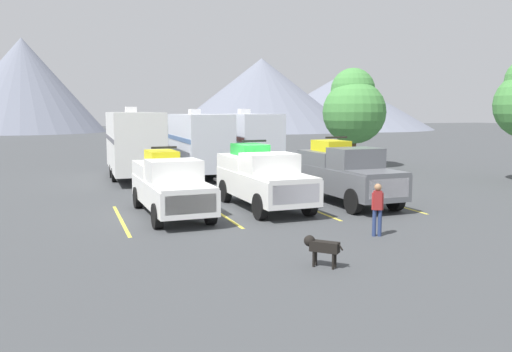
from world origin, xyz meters
The scene contains 15 objects.
ground_plane centered at (0.00, 0.00, 0.00)m, with size 240.00×240.00×0.00m, color #3F4244.
pickup_truck_a centered at (-3.54, -0.27, 1.12)m, with size 2.18×5.82×2.43m.
pickup_truck_b centered at (0.11, -0.08, 1.21)m, with size 2.31×5.78×2.60m.
pickup_truck_c centered at (3.64, -0.38, 1.26)m, with size 2.24×5.55×2.70m.
lot_stripe_a centered at (-5.33, -0.70, 0.00)m, with size 0.12×5.50×0.01m, color gold.
lot_stripe_b centered at (-1.78, -0.70, 0.00)m, with size 0.12×5.50×0.01m, color gold.
lot_stripe_c centered at (1.78, -0.70, 0.00)m, with size 0.12×5.50×0.01m, color gold.
lot_stripe_d centered at (5.33, -0.70, 0.00)m, with size 0.12×5.50×0.01m, color gold.
camper_trailer_a centered at (-3.50, 10.50, 2.10)m, with size 2.74×9.06×3.99m.
camper_trailer_b centered at (0.12, 10.29, 2.04)m, with size 2.52×8.50×3.87m.
camper_trailer_c centered at (3.15, 10.39, 2.04)m, with size 2.50×7.25×3.88m.
person_a centered at (1.70, -5.75, 0.92)m, with size 0.34×0.26×1.60m.
dog centered at (-1.33, -8.01, 0.51)m, with size 0.75×0.77×0.75m.
tree_a centered at (11.20, 12.14, 4.04)m, with size 4.21×4.21×6.62m.
mountain_ridge centered at (-13.17, 79.00, 7.63)m, with size 152.86×43.97×17.59m.
Camera 1 is at (-7.00, -19.23, 3.74)m, focal length 37.19 mm.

